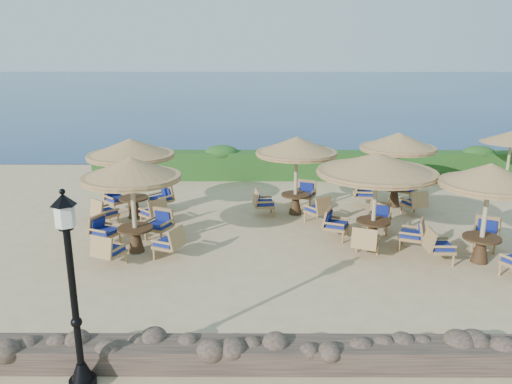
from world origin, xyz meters
The scene contains 12 objects.
ground centered at (0.00, 0.00, 0.00)m, with size 120.00×120.00×0.00m, color tan.
sea centered at (0.00, 70.00, 0.00)m, with size 160.00×160.00×0.00m, color #0C214F.
hedge centered at (0.00, 7.20, 0.60)m, with size 18.00×0.90×1.20m, color #194215.
stone_wall centered at (0.00, -6.20, 0.22)m, with size 15.00×0.65×0.44m, color brown.
lamp_post centered at (-4.80, -6.80, 1.55)m, with size 0.44×0.44×3.31m.
extra_parasol centered at (7.80, 5.20, 2.17)m, with size 2.30×2.30×2.41m.
cafe_set_0 centered at (-5.29, -1.02, 1.78)m, with size 2.84×2.84×2.65m.
cafe_set_1 centered at (1.34, -0.39, 1.94)m, with size 3.35×3.35×2.65m.
cafe_set_2 centered at (3.86, -1.69, 1.83)m, with size 2.64×2.77×2.65m.
cafe_set_3 centered at (-6.02, 1.91, 1.83)m, with size 2.82×2.82×2.65m.
cafe_set_4 centered at (-0.67, 2.33, 1.89)m, with size 2.79×2.78×2.65m.
cafe_set_5 centered at (2.90, 3.21, 1.87)m, with size 2.75×2.75×2.65m.
Camera 1 is at (-1.93, -13.80, 5.30)m, focal length 35.00 mm.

